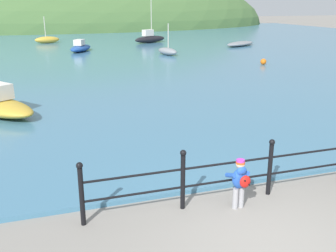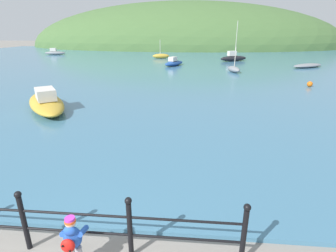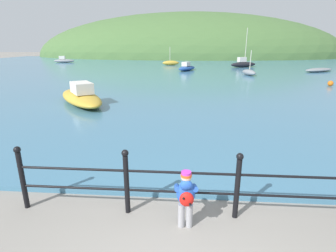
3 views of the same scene
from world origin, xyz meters
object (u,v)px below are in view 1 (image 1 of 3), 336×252
(boat_twin_mast, at_px, (47,40))
(boat_far_left, at_px, (167,51))
(boat_nearest_quay, at_px, (150,38))
(mooring_buoy, at_px, (263,62))
(boat_mid_harbor, at_px, (240,44))
(child_in_coat, at_px, (240,179))
(boat_white_sailboat, at_px, (81,47))

(boat_twin_mast, height_order, boat_far_left, boat_twin_mast)
(boat_nearest_quay, bearing_deg, mooring_buoy, -79.39)
(boat_mid_harbor, bearing_deg, child_in_coat, -118.18)
(child_in_coat, height_order, boat_mid_harbor, child_in_coat)
(boat_mid_harbor, bearing_deg, boat_nearest_quay, 141.83)
(boat_twin_mast, bearing_deg, mooring_buoy, -55.95)
(boat_far_left, bearing_deg, boat_twin_mast, 124.19)
(mooring_buoy, bearing_deg, boat_twin_mast, 124.05)
(boat_white_sailboat, height_order, boat_nearest_quay, boat_nearest_quay)
(boat_white_sailboat, relative_size, boat_twin_mast, 1.41)
(child_in_coat, relative_size, boat_white_sailboat, 0.29)
(boat_white_sailboat, xyz_separation_m, boat_far_left, (5.86, -4.28, -0.03))
(boat_mid_harbor, bearing_deg, boat_white_sailboat, 178.91)
(boat_twin_mast, height_order, mooring_buoy, boat_twin_mast)
(boat_white_sailboat, relative_size, boat_mid_harbor, 0.87)
(child_in_coat, xyz_separation_m, boat_far_left, (5.68, 21.84, -0.23))
(boat_white_sailboat, bearing_deg, child_in_coat, -89.61)
(boat_mid_harbor, bearing_deg, mooring_buoy, -110.74)
(boat_far_left, distance_m, mooring_buoy, 7.64)
(child_in_coat, height_order, boat_nearest_quay, boat_nearest_quay)
(boat_white_sailboat, relative_size, mooring_buoy, 9.42)
(boat_twin_mast, relative_size, boat_far_left, 1.07)
(child_in_coat, height_order, boat_far_left, boat_far_left)
(boat_nearest_quay, relative_size, boat_mid_harbor, 1.19)
(boat_nearest_quay, distance_m, boat_far_left, 9.51)
(boat_mid_harbor, distance_m, boat_twin_mast, 18.19)
(boat_mid_harbor, relative_size, mooring_buoy, 10.83)
(child_in_coat, height_order, boat_white_sailboat, boat_white_sailboat)
(boat_white_sailboat, relative_size, boat_far_left, 1.50)
(child_in_coat, distance_m, boat_mid_harbor, 29.34)
(boat_white_sailboat, relative_size, boat_nearest_quay, 0.73)
(boat_nearest_quay, bearing_deg, boat_far_left, -97.81)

